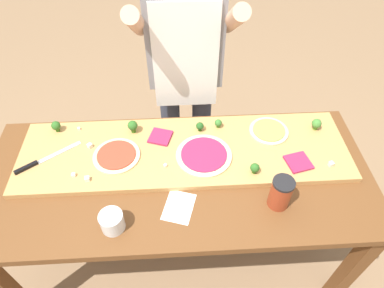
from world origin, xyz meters
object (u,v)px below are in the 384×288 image
Objects in this scene: broccoli_floret_back_right at (218,123)px; pizza_slice_center at (160,137)px; cheese_crumble_d at (90,146)px; sauce_jar at (281,193)px; pizza_whole_beet_magenta at (204,155)px; broccoli_floret_center_left at (200,126)px; prep_table at (178,186)px; chefs_knife at (39,162)px; broccoli_floret_back_left at (133,126)px; recipe_note at (178,207)px; cheese_crumble_f at (79,129)px; pizza_slice_near_right at (298,162)px; broccoli_floret_front_right at (255,168)px; pizza_whole_pesto_green at (269,131)px; broccoli_floret_front_left at (316,124)px; cheese_crumble_a at (87,179)px; pizza_whole_tomato_red at (117,156)px; cheese_crumble_e at (331,164)px; cheese_crumble_b at (74,175)px; cook_center at (185,64)px; flour_cup at (112,222)px; broccoli_floret_back_mid at (56,126)px; cheese_crumble_c at (165,165)px.

pizza_slice_center is at bearing -168.76° from broccoli_floret_back_right.
cheese_crumble_d is 0.14× the size of sauce_jar.
broccoli_floret_center_left is (-0.01, 0.18, 0.02)m from pizza_whole_beet_magenta.
chefs_knife reaches higher than prep_table.
recipe_note is (0.22, -0.45, -0.07)m from broccoli_floret_back_left.
broccoli_floret_center_left is at bearing -3.83° from cheese_crumble_f.
broccoli_floret_center_left is 0.33× the size of recipe_note.
pizza_slice_near_right is 1.96× the size of broccoli_floret_front_right.
pizza_whole_pesto_green is 0.99m from cheese_crumble_f.
broccoli_floret_front_left is 1.17m from cheese_crumble_a.
cheese_crumble_d reaches higher than pizza_whole_tomato_red.
broccoli_floret_back_right is 2.38× the size of cheese_crumble_e.
broccoli_floret_front_left is at bearing 11.26° from cheese_crumble_b.
broccoli_floret_front_left is at bearing 56.29° from pizza_slice_near_right.
pizza_whole_beet_magenta is at bearing -32.72° from pizza_slice_center.
pizza_slice_center reaches higher than recipe_note.
pizza_whole_pesto_green reaches higher than pizza_slice_near_right.
pizza_whole_beet_magenta is 0.67m from cheese_crumble_f.
pizza_whole_beet_magenta is 0.38m from pizza_whole_pesto_green.
pizza_whole_beet_magenta is 0.55m from cook_center.
flour_cup is 0.29m from recipe_note.
pizza_slice_center is (-0.21, 0.14, -0.00)m from pizza_whole_beet_magenta.
broccoli_floret_back_right is at bearing 150.21° from cheese_crumble_e.
pizza_whole_tomato_red is 3.19× the size of broccoli_floret_back_left.
pizza_whole_pesto_green is 1.91× the size of pizza_slice_center.
broccoli_floret_front_left is 3.15× the size of cheese_crumble_a.
broccoli_floret_back_right is at bearing 47.46° from flour_cup.
broccoli_floret_front_left reaches higher than recipe_note.
pizza_whole_beet_magenta is 1.73× the size of sauce_jar.
broccoli_floret_center_left is at bearing -1.55° from broccoli_floret_back_left.
broccoli_floret_front_right is at bearing -6.67° from chefs_knife.
broccoli_floret_back_mid reaches higher than pizza_whole_pesto_green.
broccoli_floret_front_right is (0.65, -0.13, 0.02)m from pizza_whole_tomato_red.
recipe_note is (0.65, -0.27, -0.03)m from chefs_knife.
pizza_whole_pesto_green is 0.56m from pizza_slice_center.
broccoli_floret_back_left is (-0.70, 0.04, 0.04)m from pizza_whole_pesto_green.
cheese_crumble_a reaches higher than prep_table.
broccoli_floret_back_right is 0.39m from cook_center.
broccoli_floret_front_left is at bearing -2.28° from broccoli_floret_center_left.
broccoli_floret_back_mid is 0.39× the size of recipe_note.
broccoli_floret_front_right reaches higher than recipe_note.
broccoli_floret_front_left reaches higher than cheese_crumble_a.
broccoli_floret_front_right is (0.22, -0.11, 0.02)m from pizza_whole_beet_magenta.
cheese_crumble_f is (-0.03, 0.31, -0.00)m from cheese_crumble_b.
cheese_crumble_e is (0.60, -0.09, 0.00)m from pizza_whole_beet_magenta.
broccoli_floret_front_left reaches higher than pizza_whole_tomato_red.
broccoli_floret_center_left is (0.12, 0.26, 0.16)m from prep_table.
broccoli_floret_back_left is at bearing -4.29° from broccoli_floret_back_mid.
broccoli_floret_back_mid is at bearing 161.26° from broccoli_floret_front_right.
cheese_crumble_c is 0.54m from sauce_jar.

